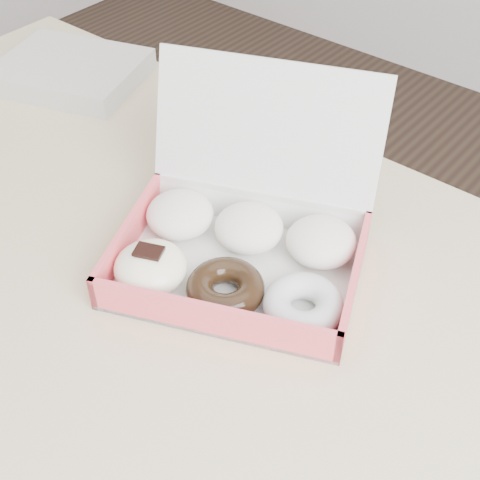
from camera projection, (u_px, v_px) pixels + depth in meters
The scene contains 3 objects.
table at pixel (112, 302), 0.87m from camera, with size 1.20×0.80×0.75m.
donut_box at pixel (239, 242), 0.79m from camera, with size 0.36×0.35×0.20m.
newspapers at pixel (71, 71), 1.12m from camera, with size 0.23×0.18×0.04m, color beige.
Camera 1 is at (0.50, -0.35, 1.32)m, focal length 50.00 mm.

